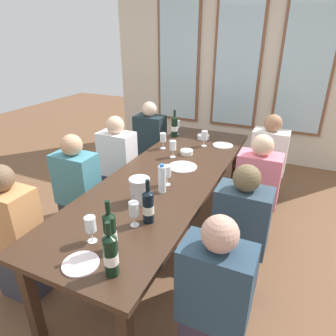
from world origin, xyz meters
The scene contains 29 objects.
ground_plane centered at (0.00, 0.00, 0.00)m, with size 12.00×12.00×0.00m, color brown.
back_wall_with_windows centered at (0.00, 2.54, 1.45)m, with size 4.10×0.10×2.90m.
dining_table centered at (0.00, 0.00, 0.68)m, with size 0.90×2.82×0.74m.
white_plate_0 centered at (0.07, 0.19, 0.74)m, with size 0.27×0.27×0.01m, color white.
white_plate_1 centered at (0.27, 0.92, 0.74)m, with size 0.22×0.22×0.01m, color white.
white_plate_2 centered at (0.05, -1.25, 0.74)m, with size 0.20×0.20×0.01m, color white.
metal_pitcher centered at (0.01, -0.52, 0.84)m, with size 0.16×0.16×0.19m.
wine_bottle_0 centered at (0.24, -1.23, 0.87)m, with size 0.08×0.08×0.33m.
wine_bottle_1 centered at (0.14, -1.08, 0.87)m, with size 0.08×0.08×0.34m.
wine_bottle_2 centered at (-0.36, 0.98, 0.87)m, with size 0.08×0.08×0.33m.
wine_bottle_3 centered at (0.19, -0.73, 0.86)m, with size 0.08×0.08×0.31m.
tasting_bowl_0 centered at (-0.01, 0.51, 0.76)m, with size 0.13×0.13×0.05m, color white.
tasting_bowl_1 centered at (-0.01, 1.05, 0.76)m, with size 0.14×0.14×0.05m, color white.
water_bottle centered at (0.10, -0.32, 0.85)m, with size 0.06×0.06×0.24m.
wine_glass_0 centered at (0.13, -0.80, 0.86)m, with size 0.07×0.07×0.17m.
wine_glass_1 centered at (-0.37, 1.10, 0.86)m, with size 0.07×0.07×0.17m.
wine_glass_2 centered at (0.09, -0.19, 0.86)m, with size 0.07×0.07×0.17m.
wine_glass_3 centered at (-0.02, -1.06, 0.86)m, with size 0.07×0.07×0.17m.
wine_glass_4 centered at (-0.31, 0.56, 0.86)m, with size 0.07×0.07×0.17m.
wine_glass_5 centered at (-0.11, 0.38, 0.86)m, with size 0.07×0.07×0.17m.
wine_glass_6 centered at (0.08, 0.82, 0.86)m, with size 0.07×0.07×0.17m.
seated_person_0 centered at (-0.75, -0.35, 0.53)m, with size 0.38×0.24×1.11m.
seated_person_1 centered at (0.75, -0.36, 0.53)m, with size 0.38×0.24×1.11m.
seated_person_2 centered at (-0.75, 0.32, 0.53)m, with size 0.38×0.24×1.11m.
seated_person_3 centered at (0.75, 0.34, 0.53)m, with size 0.38×0.24×1.11m.
seated_person_4 centered at (-0.75, -1.05, 0.53)m, with size 0.38×0.24×1.11m.
seated_person_5 centered at (0.75, -1.03, 0.53)m, with size 0.38×0.24×1.11m.
seated_person_6 centered at (-0.75, 1.09, 0.53)m, with size 0.38×0.24×1.11m.
seated_person_7 centered at (0.75, 1.08, 0.53)m, with size 0.38×0.24×1.11m.
Camera 1 is at (1.01, -2.20, 1.91)m, focal length 31.83 mm.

